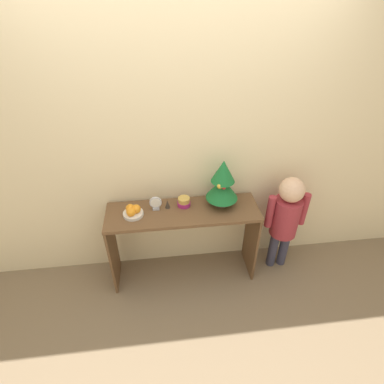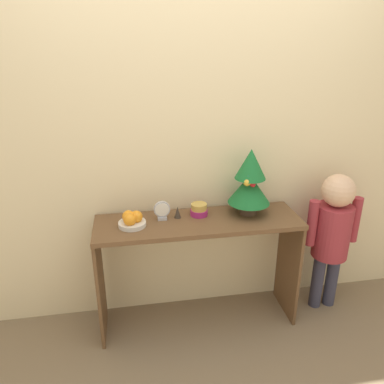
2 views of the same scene
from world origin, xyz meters
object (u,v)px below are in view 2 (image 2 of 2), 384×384
mini_tree (250,181)px  child_figure (333,228)px  desk_clock (162,211)px  figurine (178,212)px  fruit_bowl (132,220)px  singing_bowl (199,210)px

mini_tree → child_figure: bearing=-4.2°
desk_clock → figurine: desk_clock is taller
mini_tree → fruit_bowl: bearing=-175.9°
figurine → desk_clock: bearing=-173.8°
desk_clock → child_figure: size_ratio=0.12×
desk_clock → figurine: size_ratio=1.63×
mini_tree → fruit_bowl: size_ratio=2.58×
mini_tree → desk_clock: bearing=179.7°
figurine → singing_bowl: bearing=5.4°
desk_clock → singing_bowl: bearing=5.7°
singing_bowl → desk_clock: desk_clock is taller
singing_bowl → child_figure: (0.92, -0.07, -0.18)m
figurine → child_figure: 1.08m
singing_bowl → child_figure: 0.94m
fruit_bowl → figurine: size_ratio=2.21×
figurine → fruit_bowl: bearing=-166.8°
mini_tree → figurine: 0.50m
fruit_bowl → child_figure: 1.36m
singing_bowl → figurine: singing_bowl is taller
mini_tree → desk_clock: size_ratio=3.51×
mini_tree → desk_clock: 0.59m
mini_tree → singing_bowl: 0.37m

